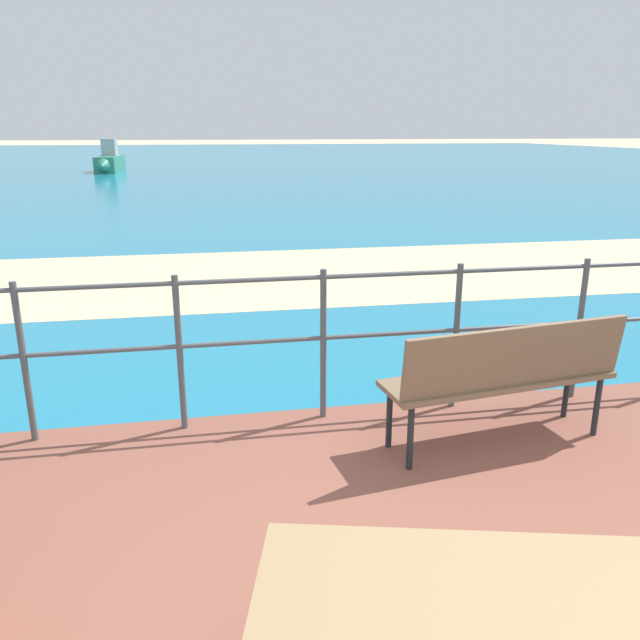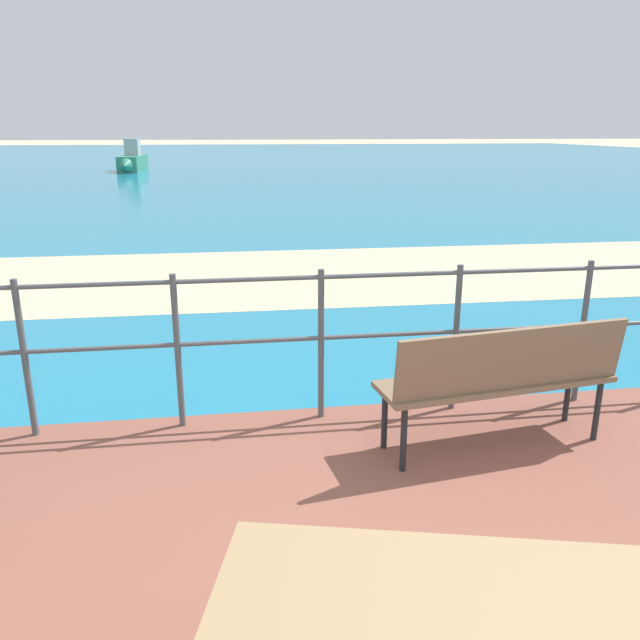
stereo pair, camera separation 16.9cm
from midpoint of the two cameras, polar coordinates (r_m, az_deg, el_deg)
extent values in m
cube|color=teal|center=(41.69, -7.65, 14.06)|extent=(90.00, 90.00, 0.01)
cube|color=beige|center=(9.19, -3.84, 4.08)|extent=(54.03, 4.16, 0.01)
cube|color=#8C704C|center=(1.99, 21.89, -23.95)|extent=(1.90, 1.07, 0.04)
cube|color=#8C704C|center=(2.56, 17.83, -21.44)|extent=(1.81, 0.69, 0.04)
cube|color=#7A6047|center=(4.22, 16.73, -5.36)|extent=(1.59, 0.62, 0.04)
cube|color=#7A6047|center=(4.01, 18.38, -3.39)|extent=(1.55, 0.30, 0.40)
cylinder|color=#1E2328|center=(4.81, 22.53, -6.03)|extent=(0.04, 0.04, 0.44)
cylinder|color=#1E2328|center=(4.61, 24.85, -7.36)|extent=(0.04, 0.04, 0.44)
cylinder|color=#1E2328|center=(4.12, 7.07, -8.70)|extent=(0.04, 0.04, 0.44)
cylinder|color=#1E2328|center=(3.87, 8.87, -10.51)|extent=(0.04, 0.04, 0.44)
cylinder|color=#4C5156|center=(4.52, -24.25, -3.32)|extent=(0.04, 0.04, 1.09)
cylinder|color=#4C5156|center=(4.35, -11.70, -2.89)|extent=(0.04, 0.04, 1.09)
cylinder|color=#4C5156|center=(4.39, 1.20, -2.32)|extent=(0.04, 0.04, 1.09)
cylinder|color=#4C5156|center=(4.65, 13.24, -1.67)|extent=(0.04, 0.04, 1.09)
cylinder|color=#4C5156|center=(5.09, 23.60, -1.05)|extent=(0.04, 0.04, 1.09)
cylinder|color=#4C5156|center=(4.26, 1.24, 3.91)|extent=(5.90, 0.03, 0.03)
cylinder|color=#4C5156|center=(4.38, 1.21, -1.64)|extent=(5.90, 0.03, 0.03)
cube|color=#338466|center=(33.48, -16.49, 13.49)|extent=(1.07, 3.55, 0.75)
cube|color=#A5A8AD|center=(33.71, -16.53, 14.83)|extent=(0.69, 0.96, 0.80)
cone|color=#338466|center=(31.50, -17.10, 13.26)|extent=(0.69, 0.52, 0.67)
camera|label=1|loc=(0.08, -88.98, 0.31)|focal=35.24mm
camera|label=2|loc=(0.08, 91.02, -0.31)|focal=35.24mm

